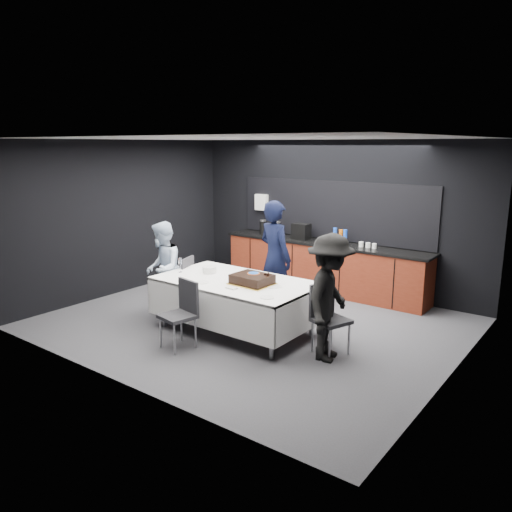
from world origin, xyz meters
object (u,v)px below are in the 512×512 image
(person_center, at_px, (275,258))
(person_right, at_px, (330,298))
(chair_left, at_px, (182,280))
(party_table, at_px, (236,289))
(chair_right, at_px, (327,313))
(chair_near, at_px, (182,309))
(cake_assembly, at_px, (252,279))
(plate_stack, at_px, (209,270))
(champagne_flute, at_px, (180,262))
(person_left, at_px, (163,269))

(person_center, height_order, person_right, person_center)
(chair_left, bearing_deg, party_table, -6.25)
(chair_left, height_order, chair_right, same)
(chair_left, bearing_deg, person_right, -3.78)
(chair_left, height_order, chair_near, same)
(cake_assembly, height_order, chair_right, cake_assembly)
(chair_left, height_order, person_right, person_right)
(plate_stack, bearing_deg, cake_assembly, -6.70)
(party_table, distance_m, chair_near, 0.92)
(champagne_flute, height_order, chair_near, champagne_flute)
(party_table, height_order, person_right, person_right)
(champagne_flute, xyz_separation_m, person_right, (2.56, 0.10, -0.12))
(person_left, bearing_deg, chair_left, 104.25)
(plate_stack, xyz_separation_m, champagne_flute, (-0.39, -0.23, 0.11))
(chair_right, distance_m, person_center, 1.73)
(party_table, bearing_deg, plate_stack, 172.20)
(champagne_flute, height_order, chair_right, champagne_flute)
(chair_near, bearing_deg, plate_stack, 111.09)
(cake_assembly, relative_size, chair_left, 0.63)
(person_right, bearing_deg, chair_left, 73.97)
(chair_near, bearing_deg, cake_assembly, 58.25)
(cake_assembly, relative_size, person_center, 0.31)
(person_left, bearing_deg, chair_near, 18.08)
(person_center, bearing_deg, chair_near, 100.86)
(plate_stack, xyz_separation_m, person_left, (-0.85, -0.18, -0.07))
(chair_near, bearing_deg, person_left, 147.19)
(champagne_flute, xyz_separation_m, chair_left, (-0.28, 0.29, -0.40))
(chair_right, bearing_deg, champagne_flute, -172.86)
(chair_left, xyz_separation_m, person_right, (2.83, -0.19, 0.29))
(chair_near, bearing_deg, chair_left, 135.44)
(party_table, relative_size, person_right, 1.41)
(person_right, bearing_deg, person_center, 43.78)
(chair_near, distance_m, person_center, 1.96)
(chair_near, xyz_separation_m, person_right, (1.79, 0.84, 0.29))
(chair_near, xyz_separation_m, person_center, (0.20, 1.91, 0.39))
(cake_assembly, bearing_deg, champagne_flute, -174.50)
(person_center, relative_size, person_right, 1.13)
(cake_assembly, bearing_deg, person_center, 107.60)
(plate_stack, relative_size, chair_near, 0.23)
(champagne_flute, distance_m, chair_left, 0.57)
(cake_assembly, height_order, plate_stack, cake_assembly)
(person_left, bearing_deg, champagne_flute, 44.65)
(chair_near, distance_m, person_left, 1.47)
(chair_near, height_order, person_right, person_right)
(cake_assembly, xyz_separation_m, person_right, (1.25, -0.02, -0.03))
(champagne_flute, relative_size, person_left, 0.15)
(party_table, xyz_separation_m, chair_near, (-0.21, -0.89, -0.11))
(champagne_flute, bearing_deg, person_right, 2.30)
(plate_stack, xyz_separation_m, chair_right, (2.02, 0.07, -0.30))
(plate_stack, distance_m, chair_left, 0.73)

